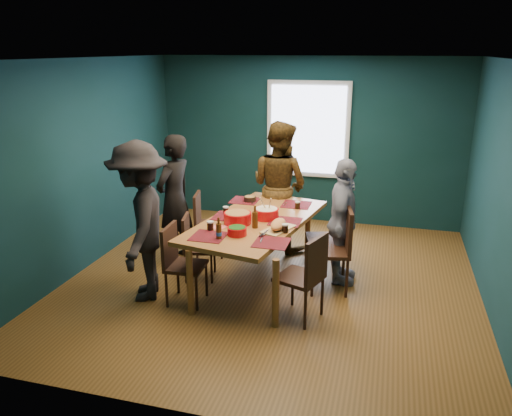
{
  "coord_description": "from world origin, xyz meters",
  "views": [
    {
      "loc": [
        1.31,
        -5.57,
        2.82
      ],
      "look_at": [
        -0.18,
        -0.07,
        0.98
      ],
      "focal_mm": 35.0,
      "sensor_mm": 36.0,
      "label": 1
    }
  ],
  "objects_px": {
    "person_near_left": "(140,222)",
    "bowl_dumpling": "(266,213)",
    "cutting_board": "(278,225)",
    "chair_left_far": "(204,219)",
    "chair_left_mid": "(193,242)",
    "bowl_salad": "(238,217)",
    "bowl_herbs": "(237,231)",
    "person_right": "(343,222)",
    "chair_left_near": "(178,258)",
    "person_far_left": "(174,199)",
    "chair_right_mid": "(338,243)",
    "chair_right_near": "(307,272)",
    "chair_right_far": "(329,232)",
    "person_back": "(279,186)",
    "dining_table": "(256,225)"
  },
  "relations": [
    {
      "from": "chair_left_far",
      "to": "person_far_left",
      "type": "xyz_separation_m",
      "value": [
        -0.31,
        -0.28,
        0.35
      ]
    },
    {
      "from": "chair_left_near",
      "to": "person_near_left",
      "type": "relative_size",
      "value": 0.5
    },
    {
      "from": "chair_right_far",
      "to": "person_far_left",
      "type": "bearing_deg",
      "value": 170.71
    },
    {
      "from": "chair_right_far",
      "to": "person_far_left",
      "type": "height_order",
      "value": "person_far_left"
    },
    {
      "from": "person_near_left",
      "to": "bowl_salad",
      "type": "distance_m",
      "value": 1.13
    },
    {
      "from": "chair_right_far",
      "to": "chair_right_mid",
      "type": "bearing_deg",
      "value": -88.11
    },
    {
      "from": "person_far_left",
      "to": "bowl_salad",
      "type": "relative_size",
      "value": 5.3
    },
    {
      "from": "person_right",
      "to": "cutting_board",
      "type": "height_order",
      "value": "person_right"
    },
    {
      "from": "bowl_herbs",
      "to": "cutting_board",
      "type": "bearing_deg",
      "value": 34.02
    },
    {
      "from": "chair_left_mid",
      "to": "chair_right_mid",
      "type": "xyz_separation_m",
      "value": [
        1.79,
        0.14,
        0.12
      ]
    },
    {
      "from": "person_near_left",
      "to": "bowl_dumpling",
      "type": "distance_m",
      "value": 1.51
    },
    {
      "from": "person_right",
      "to": "bowl_dumpling",
      "type": "height_order",
      "value": "person_right"
    },
    {
      "from": "bowl_dumpling",
      "to": "person_right",
      "type": "bearing_deg",
      "value": 12.93
    },
    {
      "from": "chair_left_far",
      "to": "person_back",
      "type": "distance_m",
      "value": 1.17
    },
    {
      "from": "chair_left_far",
      "to": "chair_left_near",
      "type": "height_order",
      "value": "chair_left_near"
    },
    {
      "from": "chair_left_mid",
      "to": "bowl_dumpling",
      "type": "bearing_deg",
      "value": -1.62
    },
    {
      "from": "chair_left_near",
      "to": "bowl_herbs",
      "type": "bearing_deg",
      "value": 11.63
    },
    {
      "from": "chair_right_mid",
      "to": "bowl_herbs",
      "type": "relative_size",
      "value": 4.78
    },
    {
      "from": "dining_table",
      "to": "chair_left_near",
      "type": "xyz_separation_m",
      "value": [
        -0.72,
        -0.74,
        -0.21
      ]
    },
    {
      "from": "chair_left_far",
      "to": "person_far_left",
      "type": "relative_size",
      "value": 0.51
    },
    {
      "from": "bowl_dumpling",
      "to": "cutting_board",
      "type": "xyz_separation_m",
      "value": [
        0.23,
        -0.37,
        -0.01
      ]
    },
    {
      "from": "chair_left_far",
      "to": "person_right",
      "type": "height_order",
      "value": "person_right"
    },
    {
      "from": "bowl_dumpling",
      "to": "person_near_left",
      "type": "bearing_deg",
      "value": -148.21
    },
    {
      "from": "chair_right_far",
      "to": "person_right",
      "type": "xyz_separation_m",
      "value": [
        0.19,
        -0.31,
        0.26
      ]
    },
    {
      "from": "chair_left_far",
      "to": "person_right",
      "type": "relative_size",
      "value": 0.57
    },
    {
      "from": "chair_right_near",
      "to": "person_far_left",
      "type": "relative_size",
      "value": 0.56
    },
    {
      "from": "chair_right_mid",
      "to": "chair_right_near",
      "type": "distance_m",
      "value": 0.83
    },
    {
      "from": "person_far_left",
      "to": "person_near_left",
      "type": "xyz_separation_m",
      "value": [
        0.07,
        -1.09,
        0.05
      ]
    },
    {
      "from": "person_near_left",
      "to": "person_far_left",
      "type": "bearing_deg",
      "value": 164.05
    },
    {
      "from": "person_right",
      "to": "person_back",
      "type": "bearing_deg",
      "value": 46.19
    },
    {
      "from": "bowl_salad",
      "to": "chair_right_near",
      "type": "bearing_deg",
      "value": -31.33
    },
    {
      "from": "bowl_herbs",
      "to": "person_far_left",
      "type": "bearing_deg",
      "value": 141.39
    },
    {
      "from": "bowl_herbs",
      "to": "chair_left_mid",
      "type": "bearing_deg",
      "value": 147.65
    },
    {
      "from": "chair_left_near",
      "to": "chair_right_near",
      "type": "bearing_deg",
      "value": -3.94
    },
    {
      "from": "chair_left_mid",
      "to": "bowl_salad",
      "type": "distance_m",
      "value": 0.74
    },
    {
      "from": "chair_left_far",
      "to": "chair_left_mid",
      "type": "relative_size",
      "value": 1.07
    },
    {
      "from": "bowl_herbs",
      "to": "cutting_board",
      "type": "distance_m",
      "value": 0.49
    },
    {
      "from": "dining_table",
      "to": "bowl_salad",
      "type": "height_order",
      "value": "bowl_salad"
    },
    {
      "from": "person_back",
      "to": "person_near_left",
      "type": "relative_size",
      "value": 1.0
    },
    {
      "from": "bowl_herbs",
      "to": "person_near_left",
      "type": "bearing_deg",
      "value": -172.04
    },
    {
      "from": "chair_right_near",
      "to": "person_far_left",
      "type": "height_order",
      "value": "person_far_left"
    },
    {
      "from": "chair_left_far",
      "to": "person_far_left",
      "type": "distance_m",
      "value": 0.55
    },
    {
      "from": "person_near_left",
      "to": "chair_right_far",
      "type": "bearing_deg",
      "value": 103.77
    },
    {
      "from": "chair_left_near",
      "to": "dining_table",
      "type": "bearing_deg",
      "value": 43.05
    },
    {
      "from": "chair_left_near",
      "to": "person_far_left",
      "type": "bearing_deg",
      "value": 112.65
    },
    {
      "from": "person_back",
      "to": "person_near_left",
      "type": "distance_m",
      "value": 2.27
    },
    {
      "from": "chair_left_far",
      "to": "bowl_herbs",
      "type": "xyz_separation_m",
      "value": [
        0.87,
        -1.22,
        0.35
      ]
    },
    {
      "from": "cutting_board",
      "to": "chair_left_mid",
      "type": "bearing_deg",
      "value": -169.05
    },
    {
      "from": "chair_left_far",
      "to": "bowl_dumpling",
      "type": "xyz_separation_m",
      "value": [
        1.04,
        -0.58,
        0.37
      ]
    },
    {
      "from": "chair_right_mid",
      "to": "bowl_salad",
      "type": "relative_size",
      "value": 3.15
    }
  ]
}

